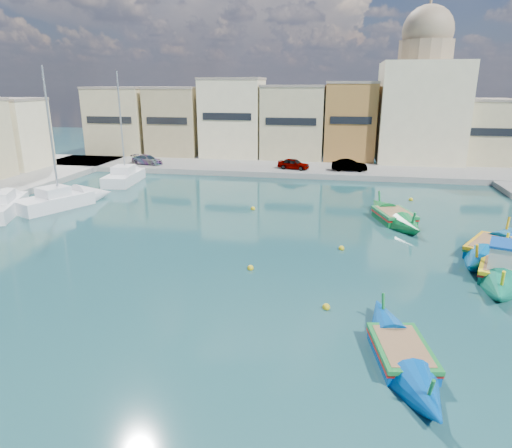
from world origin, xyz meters
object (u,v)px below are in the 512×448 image
(luzzu_cyan_mid, at_px, (492,250))
(yacht_north, at_px, (130,175))
(luzzu_blue_south, at_px, (401,355))
(yacht_mid, at_px, (8,202))
(luzzu_green, at_px, (394,217))
(yacht_midnorth, at_px, (75,198))
(luzzu_blue_cabin, at_px, (503,270))
(church_block, at_px, (421,97))

(luzzu_cyan_mid, height_order, yacht_north, yacht_north)
(luzzu_blue_south, bearing_deg, yacht_mid, 150.38)
(luzzu_green, bearing_deg, luzzu_blue_south, -94.83)
(luzzu_cyan_mid, distance_m, yacht_mid, 36.86)
(luzzu_green, xyz_separation_m, yacht_midnorth, (-26.73, 0.38, 0.19))
(luzzu_blue_cabin, bearing_deg, luzzu_cyan_mid, 82.70)
(yacht_north, bearing_deg, luzzu_blue_cabin, -33.91)
(luzzu_cyan_mid, distance_m, luzzu_blue_south, 14.32)
(church_block, height_order, luzzu_blue_cabin, church_block)
(luzzu_cyan_mid, distance_m, yacht_midnorth, 32.54)
(church_block, distance_m, yacht_midnorth, 42.28)
(luzzu_green, relative_size, yacht_midnorth, 0.74)
(luzzu_blue_south, bearing_deg, church_block, 81.54)
(luzzu_cyan_mid, height_order, yacht_mid, yacht_mid)
(luzzu_green, bearing_deg, luzzu_blue_cabin, -64.44)
(church_block, height_order, luzzu_blue_south, church_block)
(luzzu_blue_cabin, height_order, yacht_north, yacht_north)
(church_block, bearing_deg, luzzu_blue_south, -98.46)
(luzzu_blue_cabin, bearing_deg, yacht_mid, 167.61)
(luzzu_green, bearing_deg, yacht_mid, -176.65)
(luzzu_blue_cabin, distance_m, luzzu_blue_south, 11.01)
(church_block, distance_m, luzzu_cyan_mid, 34.09)
(luzzu_cyan_mid, height_order, yacht_midnorth, yacht_midnorth)
(luzzu_cyan_mid, xyz_separation_m, yacht_north, (-31.84, 17.50, 0.18))
(church_block, relative_size, luzzu_blue_cabin, 2.07)
(luzzu_cyan_mid, bearing_deg, yacht_midnorth, 168.35)
(church_block, distance_m, luzzu_green, 28.59)
(church_block, relative_size, yacht_mid, 1.54)
(luzzu_green, height_order, yacht_mid, yacht_mid)
(church_block, distance_m, luzzu_blue_cabin, 37.57)
(church_block, relative_size, yacht_midnorth, 1.55)
(luzzu_cyan_mid, distance_m, luzzu_green, 8.05)
(luzzu_cyan_mid, bearing_deg, church_block, 89.86)
(luzzu_blue_south, bearing_deg, yacht_north, 129.80)
(luzzu_green, xyz_separation_m, luzzu_blue_south, (-1.59, -18.83, -0.05))
(luzzu_blue_cabin, relative_size, yacht_mid, 0.74)
(luzzu_cyan_mid, bearing_deg, yacht_north, 151.20)
(luzzu_blue_cabin, bearing_deg, yacht_midnorth, 162.07)
(church_block, bearing_deg, luzzu_blue_cabin, -90.84)
(luzzu_blue_south, distance_m, yacht_north, 39.23)
(luzzu_cyan_mid, height_order, luzzu_green, luzzu_cyan_mid)
(luzzu_cyan_mid, xyz_separation_m, yacht_mid, (-36.61, 4.35, 0.19))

